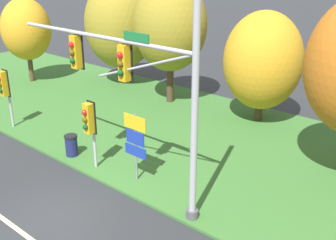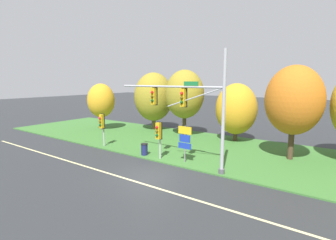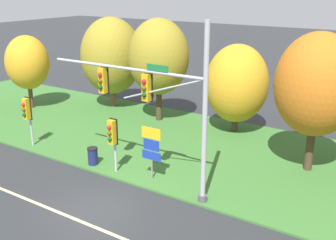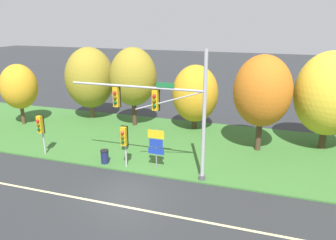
{
  "view_description": "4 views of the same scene",
  "coord_description": "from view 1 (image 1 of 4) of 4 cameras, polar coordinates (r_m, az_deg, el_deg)",
  "views": [
    {
      "loc": [
        10.76,
        -6.55,
        8.24
      ],
      "look_at": [
        1.5,
        4.22,
        2.58
      ],
      "focal_mm": 45.0,
      "sensor_mm": 36.0,
      "label": 1
    },
    {
      "loc": [
        10.33,
        -12.17,
        6.04
      ],
      "look_at": [
        -0.87,
        3.36,
        3.09
      ],
      "focal_mm": 28.0,
      "sensor_mm": 36.0,
      "label": 2
    },
    {
      "loc": [
        11.55,
        -11.74,
        9.25
      ],
      "look_at": [
        1.47,
        3.52,
        3.26
      ],
      "focal_mm": 45.0,
      "sensor_mm": 36.0,
      "label": 3
    },
    {
      "loc": [
        7.35,
        -14.77,
        9.54
      ],
      "look_at": [
        1.14,
        4.14,
        3.26
      ],
      "focal_mm": 35.0,
      "sensor_mm": 36.0,
      "label": 4
    }
  ],
  "objects": [
    {
      "name": "pedestrian_signal_further_along",
      "position": [
        16.62,
        -10.59,
        -0.25
      ],
      "size": [
        0.46,
        0.55,
        2.84
      ],
      "color": "#9EA0A5",
      "rests_on": "grass_verge"
    },
    {
      "name": "tree_left_of_mast",
      "position": [
        27.79,
        -6.43,
        12.83
      ],
      "size": [
        4.6,
        4.6,
        6.8
      ],
      "color": "brown",
      "rests_on": "grass_verge"
    },
    {
      "name": "lane_stripe",
      "position": [
        14.57,
        -19.31,
        -14.11
      ],
      "size": [
        36.0,
        0.16,
        0.01
      ],
      "primitive_type": "cube",
      "color": "beige",
      "rests_on": "ground"
    },
    {
      "name": "ground_plane",
      "position": [
        15.05,
        -15.34,
        -12.34
      ],
      "size": [
        160.0,
        160.0,
        0.0
      ],
      "primitive_type": "plane",
      "color": "#282B2D"
    },
    {
      "name": "pedestrian_signal_near_kerb",
      "position": [
        21.84,
        -21.28,
        4.2
      ],
      "size": [
        0.46,
        0.55,
        2.95
      ],
      "color": "#9EA0A5",
      "rests_on": "grass_verge"
    },
    {
      "name": "traffic_signal_mast",
      "position": [
        13.79,
        -4.02,
        5.61
      ],
      "size": [
        8.69,
        0.49,
        7.8
      ],
      "color": "#9EA0A5",
      "rests_on": "grass_verge"
    },
    {
      "name": "tree_behind_signpost",
      "position": [
        23.74,
        0.3,
        12.68
      ],
      "size": [
        4.1,
        4.1,
        6.99
      ],
      "color": "#423021",
      "rests_on": "grass_verge"
    },
    {
      "name": "tree_nearest_road",
      "position": [
        29.56,
        -18.67,
        11.54
      ],
      "size": [
        3.21,
        3.21,
        5.5
      ],
      "color": "#4C3823",
      "rests_on": "grass_verge"
    },
    {
      "name": "trash_bin",
      "position": [
        18.51,
        -12.95,
        -3.35
      ],
      "size": [
        0.56,
        0.56,
        0.93
      ],
      "color": "#191E4C",
      "rests_on": "grass_verge"
    },
    {
      "name": "tree_mid_verge",
      "position": [
        21.6,
        12.74,
        7.82
      ],
      "size": [
        3.94,
        3.94,
        5.61
      ],
      "color": "#423021",
      "rests_on": "grass_verge"
    },
    {
      "name": "grass_verge",
      "position": [
        20.05,
        4.26,
        -2.45
      ],
      "size": [
        48.0,
        11.5,
        0.1
      ],
      "primitive_type": "cube",
      "color": "#386B2D",
      "rests_on": "ground"
    },
    {
      "name": "route_sign_post",
      "position": [
        15.67,
        -4.45,
        -2.62
      ],
      "size": [
        1.09,
        0.08,
        2.68
      ],
      "color": "slate",
      "rests_on": "grass_verge"
    }
  ]
}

